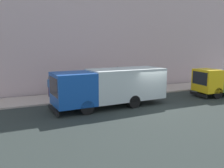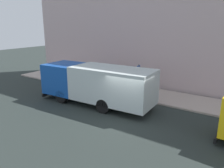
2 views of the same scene
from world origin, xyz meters
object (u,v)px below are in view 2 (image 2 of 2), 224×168
at_px(street_sign_post, 138,78).
at_px(traffic_cone_orange, 88,83).
at_px(pedestrian_walking, 98,72).
at_px(large_utility_truck, 96,83).
at_px(pedestrian_standing, 103,76).

bearing_deg(street_sign_post, traffic_cone_orange, 89.30).
distance_m(pedestrian_walking, street_sign_post, 5.68).
bearing_deg(traffic_cone_orange, large_utility_truck, -131.94).
distance_m(large_utility_truck, traffic_cone_orange, 4.22).
distance_m(pedestrian_standing, traffic_cone_orange, 1.42).
bearing_deg(pedestrian_walking, traffic_cone_orange, 178.93).
bearing_deg(pedestrian_walking, pedestrian_standing, -139.67).
xyz_separation_m(pedestrian_walking, traffic_cone_orange, (-1.92, -0.41, -0.53)).
relative_size(pedestrian_walking, pedestrian_standing, 0.97).
distance_m(pedestrian_standing, street_sign_post, 4.13).
distance_m(traffic_cone_orange, street_sign_post, 5.01).
height_order(pedestrian_walking, street_sign_post, street_sign_post).
bearing_deg(pedestrian_standing, street_sign_post, -103.92).
distance_m(pedestrian_walking, pedestrian_standing, 1.65).
bearing_deg(pedestrian_walking, large_utility_truck, -156.60).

